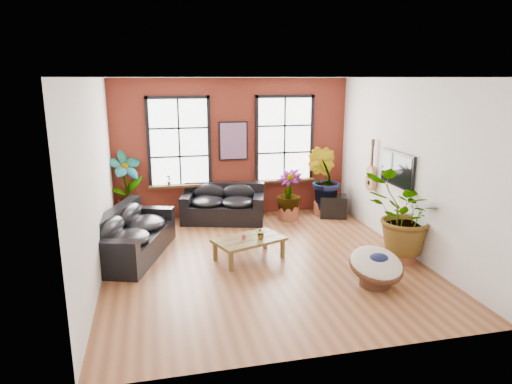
{
  "coord_description": "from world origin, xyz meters",
  "views": [
    {
      "loc": [
        -1.98,
        -8.12,
        3.49
      ],
      "look_at": [
        0.0,
        0.6,
        1.25
      ],
      "focal_mm": 32.0,
      "sensor_mm": 36.0,
      "label": 1
    }
  ],
  "objects_px": {
    "sofa_left": "(131,236)",
    "papasan_chair": "(376,266)",
    "coffee_table": "(249,241)",
    "sofa_back": "(223,205)"
  },
  "relations": [
    {
      "from": "papasan_chair",
      "to": "coffee_table",
      "type": "bearing_deg",
      "value": 133.57
    },
    {
      "from": "sofa_left",
      "to": "coffee_table",
      "type": "distance_m",
      "value": 2.38
    },
    {
      "from": "papasan_chair",
      "to": "sofa_back",
      "type": "bearing_deg",
      "value": 109.78
    },
    {
      "from": "coffee_table",
      "to": "sofa_back",
      "type": "bearing_deg",
      "value": 71.63
    },
    {
      "from": "sofa_left",
      "to": "coffee_table",
      "type": "bearing_deg",
      "value": -88.03
    },
    {
      "from": "sofa_back",
      "to": "papasan_chair",
      "type": "relative_size",
      "value": 2.14
    },
    {
      "from": "sofa_left",
      "to": "papasan_chair",
      "type": "distance_m",
      "value": 4.77
    },
    {
      "from": "sofa_back",
      "to": "papasan_chair",
      "type": "xyz_separation_m",
      "value": [
        1.99,
        -4.24,
        -0.06
      ]
    },
    {
      "from": "sofa_left",
      "to": "papasan_chair",
      "type": "height_order",
      "value": "sofa_left"
    },
    {
      "from": "sofa_left",
      "to": "papasan_chair",
      "type": "bearing_deg",
      "value": -100.35
    }
  ]
}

